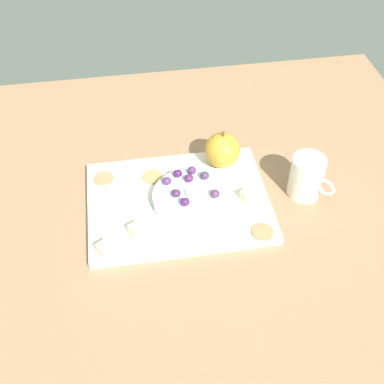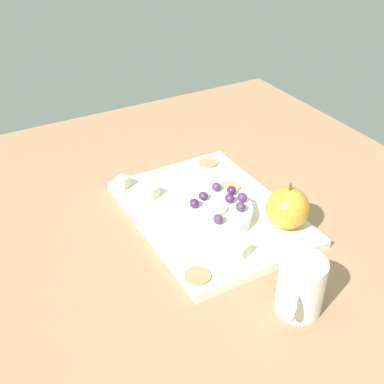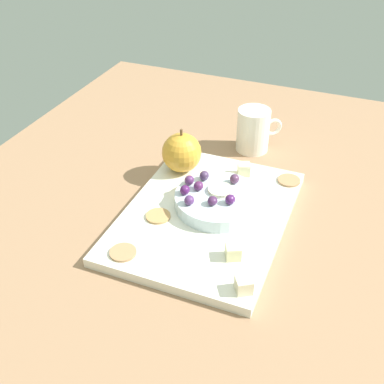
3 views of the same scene
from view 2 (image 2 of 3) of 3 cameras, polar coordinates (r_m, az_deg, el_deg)
The scene contains 21 objects.
table at distance 93.81cm, azimuth 2.54°, elevation -4.97°, with size 118.08×105.79×3.11cm, color #987152.
platter at distance 95.28cm, azimuth 2.12°, elevation -2.42°, with size 37.02×27.38×1.76cm, color white.
serving_dish at distance 92.01cm, azimuth 2.35°, elevation -2.30°, with size 15.38×15.38×2.41cm, color silver.
apple_whole at distance 89.98cm, azimuth 10.95°, elevation -1.81°, with size 7.78×7.78×7.78cm, color gold.
apple_stem at distance 87.49cm, azimuth 11.26°, elevation 0.58°, with size 0.50×0.50×1.20cm, color brown.
cheese_cube_0 at distance 101.45cm, azimuth -8.01°, elevation 1.13°, with size 2.35×2.35×2.35cm, color beige.
cheese_cube_1 at distance 97.79cm, azimuth -4.68°, elevation 0.00°, with size 2.35×2.35×2.35cm, color beige.
cheese_cube_2 at distance 83.80cm, azimuth 5.62°, elevation -6.69°, with size 2.35×2.35×2.35cm, color beige.
cracker_0 at distance 109.08cm, azimuth 1.87°, elevation 3.38°, with size 4.32×4.32×0.40cm, color tan.
cracker_1 at distance 80.23cm, azimuth 0.65°, elevation -9.64°, with size 4.32×4.32×0.40cm, color tan.
cracker_2 at distance 101.05cm, azimuth 4.33°, elevation 0.59°, with size 4.32×4.32×0.40cm, color tan.
grape_0 at distance 92.25cm, azimuth 4.35°, elevation -0.74°, with size 1.92×1.73×1.63cm, color #522252.
grape_1 at distance 92.88cm, azimuth 1.43°, elevation -0.41°, with size 1.92×1.73×1.53cm, color #47254D.
grape_2 at distance 90.61cm, azimuth 0.26°, elevation -1.30°, with size 1.92×1.73×1.73cm, color #481D58.
grape_3 at distance 90.06cm, azimuth 5.61°, elevation -1.71°, with size 1.92×1.73×1.79cm, color #432F50.
grape_4 at distance 86.81cm, azimuth 3.02°, elevation -3.12°, with size 1.92×1.73×1.75cm, color #512F4E.
grape_5 at distance 92.50cm, azimuth 5.86°, elevation -0.67°, with size 1.92×1.73×1.77cm, color #52295A.
grape_6 at distance 94.49cm, azimuth 4.57°, elevation 0.19°, with size 1.92×1.73×1.68cm, color #491955.
grape_7 at distance 95.39cm, azimuth 2.81°, elevation 0.61°, with size 1.92×1.73×1.63cm, color #512D63.
apple_slice_0 at distance 90.22cm, azimuth 2.50°, elevation -1.95°, with size 4.43×4.43×0.60cm, color beige.
cup at distance 76.33cm, azimuth 12.41°, elevation -10.60°, with size 7.97×8.99×9.38cm.
Camera 2 is at (61.68, -39.49, 60.17)cm, focal length 46.28 mm.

